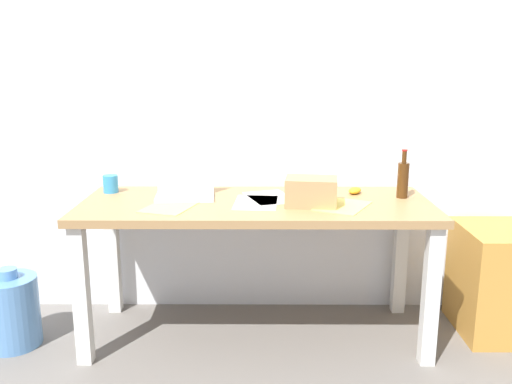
{
  "coord_description": "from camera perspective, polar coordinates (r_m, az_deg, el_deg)",
  "views": [
    {
      "loc": [
        0.01,
        -2.68,
        1.42
      ],
      "look_at": [
        0.0,
        0.0,
        0.78
      ],
      "focal_mm": 38.29,
      "sensor_mm": 36.0,
      "label": 1
    }
  ],
  "objects": [
    {
      "name": "back_wall",
      "position": [
        3.08,
        0.04,
        11.12
      ],
      "size": [
        5.2,
        0.08,
        2.6
      ],
      "primitive_type": "cube",
      "color": "white",
      "rests_on": "ground"
    },
    {
      "name": "paper_sheet_near_back",
      "position": [
        2.84,
        1.49,
        -0.57
      ],
      "size": [
        0.3,
        0.35,
        0.0
      ],
      "primitive_type": "cube",
      "rotation": [
        0.0,
        0.0,
        0.34
      ],
      "color": "white",
      "rests_on": "desk"
    },
    {
      "name": "water_cooler_jug",
      "position": [
        3.11,
        -24.19,
        -11.27
      ],
      "size": [
        0.28,
        0.28,
        0.41
      ],
      "color": "#598CC6",
      "rests_on": "ground"
    },
    {
      "name": "cardboard_box",
      "position": [
        2.69,
        5.78,
        0.05
      ],
      "size": [
        0.27,
        0.21,
        0.14
      ],
      "primitive_type": "cube",
      "rotation": [
        0.0,
        0.0,
        -0.13
      ],
      "color": "tan",
      "rests_on": "desk"
    },
    {
      "name": "paper_sheet_center",
      "position": [
        2.74,
        0.08,
        -1.1
      ],
      "size": [
        0.23,
        0.31,
        0.0
      ],
      "primitive_type": "cube",
      "rotation": [
        0.0,
        0.0,
        -0.07
      ],
      "color": "white",
      "rests_on": "desk"
    },
    {
      "name": "filing_cabinet",
      "position": [
        3.22,
        23.93,
        -8.44
      ],
      "size": [
        0.4,
        0.48,
        0.58
      ],
      "primitive_type": "cube",
      "color": "#C68938",
      "rests_on": "ground"
    },
    {
      "name": "beer_bottle",
      "position": [
        2.92,
        15.1,
        1.34
      ],
      "size": [
        0.06,
        0.06,
        0.25
      ],
      "color": "#47280F",
      "rests_on": "desk"
    },
    {
      "name": "paper_sheet_front_left",
      "position": [
        2.7,
        -8.94,
        -1.49
      ],
      "size": [
        0.29,
        0.35,
        0.0
      ],
      "primitive_type": "cube",
      "rotation": [
        0.0,
        0.0,
        -0.32
      ],
      "color": "#F4E06B",
      "rests_on": "desk"
    },
    {
      "name": "coffee_mug",
      "position": [
        3.05,
        -14.95,
        0.83
      ],
      "size": [
        0.08,
        0.08,
        0.09
      ],
      "primitive_type": "cylinder",
      "color": "#338CC6",
      "rests_on": "desk"
    },
    {
      "name": "laptop_left",
      "position": [
        2.88,
        -7.42,
        0.39
      ],
      "size": [
        0.31,
        0.23,
        0.21
      ],
      "color": "silver",
      "rests_on": "desk"
    },
    {
      "name": "desk",
      "position": [
        2.79,
        0.0,
        -3.0
      ],
      "size": [
        1.77,
        0.69,
        0.73
      ],
      "color": "#A37A4C",
      "rests_on": "ground"
    },
    {
      "name": "paper_sheet_front_right",
      "position": [
        2.71,
        9.05,
        -1.45
      ],
      "size": [
        0.32,
        0.36,
        0.0
      ],
      "primitive_type": "cube",
      "rotation": [
        0.0,
        0.0,
        -0.49
      ],
      "color": "#F4E06B",
      "rests_on": "desk"
    },
    {
      "name": "ground_plane",
      "position": [
        3.03,
        0.0,
        -14.59
      ],
      "size": [
        8.0,
        8.0,
        0.0
      ],
      "primitive_type": "plane",
      "color": "slate"
    },
    {
      "name": "computer_mouse",
      "position": [
        2.98,
        10.29,
        0.16
      ],
      "size": [
        0.1,
        0.12,
        0.03
      ],
      "primitive_type": "ellipsoid",
      "rotation": [
        0.0,
        0.0,
        -0.5
      ],
      "color": "gold",
      "rests_on": "desk"
    }
  ]
}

